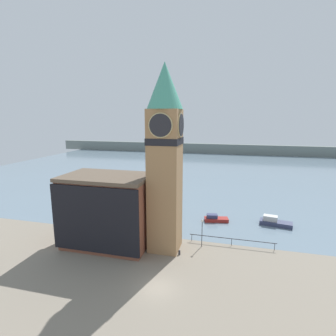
{
  "coord_description": "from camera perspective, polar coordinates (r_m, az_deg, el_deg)",
  "views": [
    {
      "loc": [
        7.52,
        -24.77,
        18.53
      ],
      "look_at": [
        -0.52,
        6.71,
        12.22
      ],
      "focal_mm": 28.0,
      "sensor_mm": 36.0,
      "label": 1
    }
  ],
  "objects": [
    {
      "name": "ground_plane",
      "position": [
        31.83,
        -2.3,
        -24.62
      ],
      "size": [
        160.0,
        160.0,
        0.0
      ],
      "primitive_type": "plane",
      "color": "gray"
    },
    {
      "name": "water",
      "position": [
        99.14,
        9.72,
        0.05
      ],
      "size": [
        160.0,
        120.0,
        0.0
      ],
      "color": "slate",
      "rests_on": "ground_plane"
    },
    {
      "name": "far_shoreline",
      "position": [
        138.24,
        11.13,
        4.12
      ],
      "size": [
        180.0,
        3.0,
        5.0
      ],
      "color": "slate",
      "rests_on": "water"
    },
    {
      "name": "pier_railing",
      "position": [
        40.82,
        13.71,
        -14.84
      ],
      "size": [
        12.43,
        0.08,
        1.09
      ],
      "color": "#232328",
      "rests_on": "ground_plane"
    },
    {
      "name": "clock_tower",
      "position": [
        35.25,
        -0.66,
        2.81
      ],
      "size": [
        4.75,
        4.75,
        25.47
      ],
      "color": "#9E754C",
      "rests_on": "ground_plane"
    },
    {
      "name": "pier_building",
      "position": [
        39.6,
        -13.05,
        -8.93
      ],
      "size": [
        12.56,
        7.97,
        10.43
      ],
      "color": "brown",
      "rests_on": "ground_plane"
    },
    {
      "name": "boat_near",
      "position": [
        49.06,
        10.25,
        -10.8
      ],
      "size": [
        4.47,
        2.44,
        1.28
      ],
      "rotation": [
        0.0,
        0.0,
        0.2
      ],
      "color": "maroon",
      "rests_on": "water"
    },
    {
      "name": "boat_far",
      "position": [
        50.2,
        22.15,
        -10.81
      ],
      "size": [
        5.55,
        2.82,
        1.62
      ],
      "rotation": [
        0.0,
        0.0,
        -0.17
      ],
      "color": "#333856",
      "rests_on": "water"
    },
    {
      "name": "mooring_bollard_near",
      "position": [
        37.72,
        2.49,
        -17.83
      ],
      "size": [
        0.3,
        0.3,
        0.67
      ],
      "color": "#2D2D33",
      "rests_on": "ground_plane"
    },
    {
      "name": "lamp_post",
      "position": [
        38.92,
        7.44,
        -12.83
      ],
      "size": [
        0.32,
        0.32,
        4.14
      ],
      "color": "#2D2D33",
      "rests_on": "ground_plane"
    }
  ]
}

